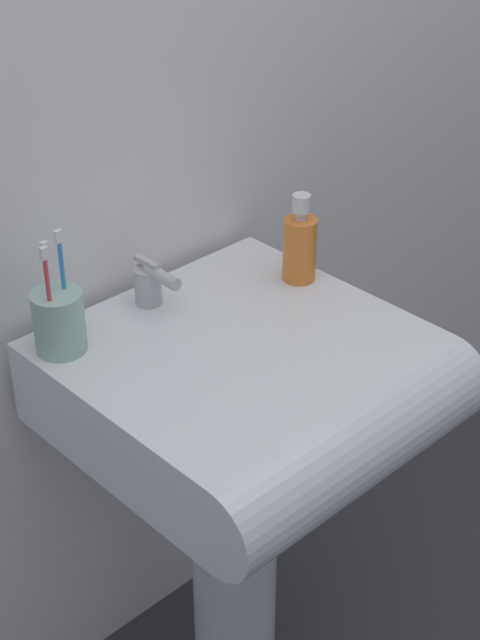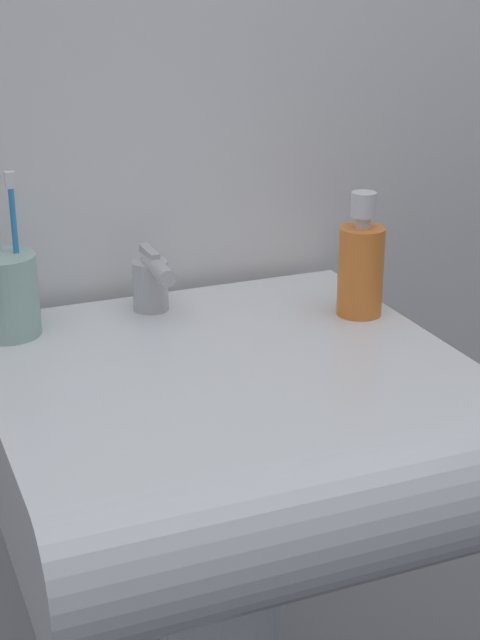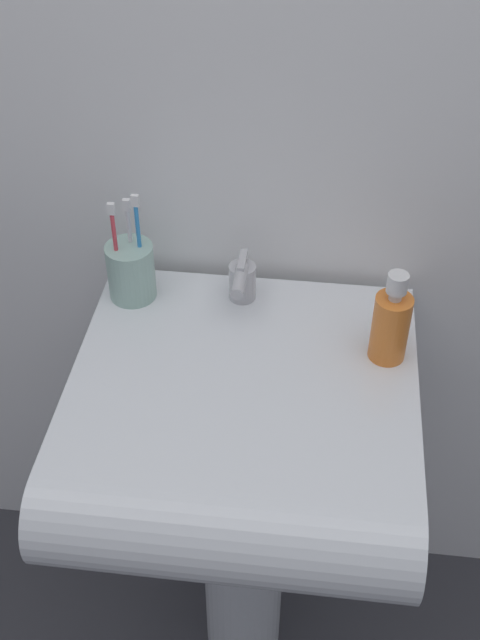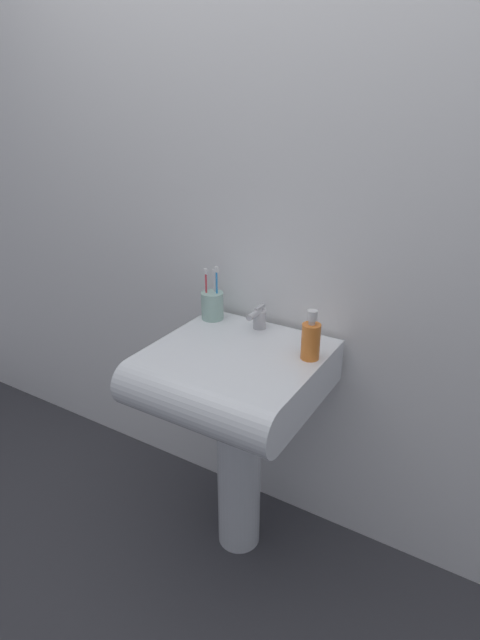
# 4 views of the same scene
# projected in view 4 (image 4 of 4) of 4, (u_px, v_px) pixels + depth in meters

# --- Properties ---
(ground_plane) EXTENTS (6.00, 6.00, 0.00)m
(ground_plane) POSITION_uv_depth(u_px,v_px,m) (239.00, 537.00, 1.96)
(ground_plane) COLOR #38383D
(ground_plane) RESTS_ON ground
(wall_back) EXTENTS (5.00, 0.05, 2.40)m
(wall_back) POSITION_uv_depth(u_px,v_px,m) (282.00, 219.00, 1.70)
(wall_back) COLOR white
(wall_back) RESTS_ON ground
(sink_pedestal) EXTENTS (0.16, 0.16, 0.68)m
(sink_pedestal) POSITION_uv_depth(u_px,v_px,m) (239.00, 469.00, 1.82)
(sink_pedestal) COLOR white
(sink_pedestal) RESTS_ON ground
(sink_basin) EXTENTS (0.54, 0.56, 0.15)m
(sink_basin) POSITION_uv_depth(u_px,v_px,m) (230.00, 377.00, 1.61)
(sink_basin) COLOR white
(sink_basin) RESTS_ON sink_pedestal
(faucet) EXTENTS (0.05, 0.11, 0.08)m
(faucet) POSITION_uv_depth(u_px,v_px,m) (259.00, 318.00, 1.76)
(faucet) COLOR #B7B7BC
(faucet) RESTS_ON sink_basin
(toothbrush_cup) EXTENTS (0.08, 0.08, 0.20)m
(toothbrush_cup) POSITION_uv_depth(u_px,v_px,m) (212.00, 305.00, 1.83)
(toothbrush_cup) COLOR #99BFB2
(toothbrush_cup) RESTS_ON sink_basin
(soap_bottle) EXTENTS (0.06, 0.06, 0.16)m
(soap_bottle) POSITION_uv_depth(u_px,v_px,m) (311.00, 339.00, 1.54)
(soap_bottle) COLOR orange
(soap_bottle) RESTS_ON sink_basin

